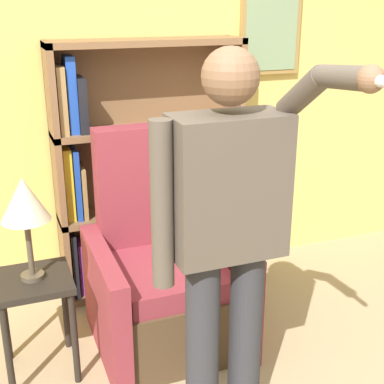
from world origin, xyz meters
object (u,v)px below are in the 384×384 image
(armchair, at_px, (163,278))
(person_standing, at_px, (227,231))
(bookcase, at_px, (134,174))
(table_lamp, at_px, (24,202))
(side_table, at_px, (35,297))

(armchair, xyz_separation_m, person_standing, (0.02, -0.83, 0.65))
(person_standing, bearing_deg, bookcase, 90.28)
(armchair, distance_m, table_lamp, 0.96)
(armchair, bearing_deg, side_table, -173.51)
(armchair, height_order, table_lamp, armchair)
(side_table, xyz_separation_m, table_lamp, (0.00, -0.00, 0.54))
(armchair, relative_size, person_standing, 0.70)
(person_standing, xyz_separation_m, side_table, (-0.75, 0.75, -0.57))
(bookcase, bearing_deg, person_standing, -89.72)
(person_standing, bearing_deg, side_table, 135.14)
(bookcase, distance_m, table_lamp, 1.06)
(side_table, relative_size, table_lamp, 1.04)
(bookcase, distance_m, person_standing, 1.49)
(armchair, xyz_separation_m, side_table, (-0.73, -0.08, 0.08))
(person_standing, height_order, table_lamp, person_standing)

